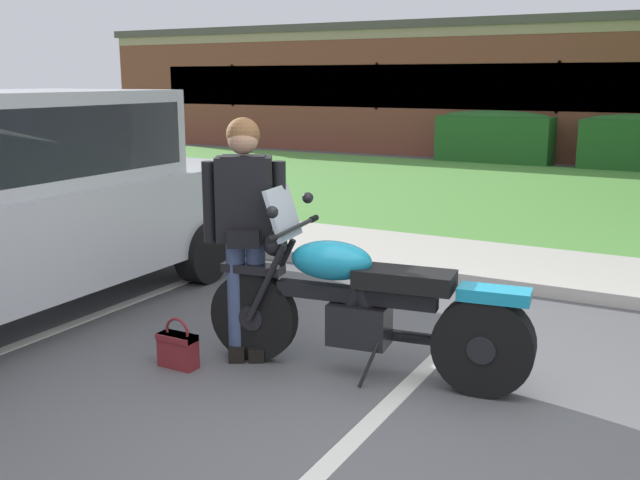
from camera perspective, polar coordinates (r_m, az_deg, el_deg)
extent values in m
plane|color=#565659|center=(4.31, 4.25, -14.49)|extent=(140.00, 140.00, 0.00)
cube|color=#B7B2A8|center=(7.09, 14.97, -3.38)|extent=(60.00, 0.20, 0.12)
cube|color=#B7B2A8|center=(7.89, 16.48, -2.00)|extent=(60.00, 1.50, 0.08)
cube|color=#518E3D|center=(12.61, 21.37, 2.94)|extent=(60.00, 8.24, 0.06)
cube|color=silver|center=(6.13, -20.54, -6.84)|extent=(0.15, 4.40, 0.01)
cube|color=silver|center=(4.48, 4.89, -13.31)|extent=(0.15, 4.40, 0.01)
cylinder|color=black|center=(5.15, -5.22, -6.00)|extent=(0.65, 0.19, 0.64)
cylinder|color=black|center=(5.15, -5.22, -6.00)|extent=(0.19, 0.14, 0.18)
cylinder|color=black|center=(4.71, 12.74, -8.10)|extent=(0.66, 0.27, 0.64)
cylinder|color=black|center=(4.71, 12.74, -8.10)|extent=(0.21, 0.22, 0.18)
cube|color=black|center=(5.05, -5.30, -2.23)|extent=(0.46, 0.20, 0.06)
cube|color=teal|center=(4.59, 13.56, -4.19)|extent=(0.46, 0.26, 0.08)
cylinder|color=black|center=(4.95, -4.28, -3.40)|extent=(0.31, 0.09, 0.58)
cylinder|color=black|center=(5.08, -3.51, -2.94)|extent=(0.31, 0.09, 0.58)
sphere|color=black|center=(4.94, -3.55, -0.32)|extent=(0.17, 0.17, 0.17)
cylinder|color=black|center=(4.86, -2.07, 0.93)|extent=(0.13, 0.72, 0.03)
cylinder|color=black|center=(4.53, -3.84, 0.07)|extent=(0.06, 0.11, 0.04)
cylinder|color=black|center=(5.18, -0.51, 1.68)|extent=(0.06, 0.11, 0.04)
sphere|color=black|center=(4.56, -3.79, 2.20)|extent=(0.08, 0.08, 0.08)
sphere|color=black|center=(5.11, -0.97, 3.34)|extent=(0.08, 0.08, 0.08)
cube|color=#B2BCC6|center=(4.87, -2.95, 2.15)|extent=(0.19, 0.38, 0.35)
cube|color=black|center=(4.81, 2.80, -4.33)|extent=(1.10, 0.25, 0.10)
ellipsoid|color=teal|center=(4.80, 0.90, -1.61)|extent=(0.60, 0.39, 0.26)
cube|color=black|center=(4.68, 6.66, -3.08)|extent=(0.67, 0.37, 0.12)
cube|color=black|center=(4.86, 3.11, -6.62)|extent=(0.43, 0.29, 0.28)
cylinder|color=black|center=(4.82, 2.74, -4.78)|extent=(0.19, 0.14, 0.21)
cylinder|color=black|center=(4.80, 3.52, -4.86)|extent=(0.19, 0.14, 0.21)
cylinder|color=black|center=(4.93, 7.73, -7.67)|extent=(0.61, 0.16, 0.08)
cylinder|color=black|center=(4.89, 10.03, -7.91)|extent=(0.61, 0.16, 0.08)
cylinder|color=black|center=(4.76, 3.87, -9.76)|extent=(0.11, 0.13, 0.30)
cube|color=black|center=(5.27, -4.96, -8.69)|extent=(0.21, 0.26, 0.10)
cube|color=black|center=(5.28, -6.49, -8.68)|extent=(0.21, 0.26, 0.10)
cylinder|color=#3D4C70|center=(5.16, -5.02, -4.68)|extent=(0.14, 0.14, 0.86)
cylinder|color=#3D4C70|center=(5.17, -6.57, -4.67)|extent=(0.14, 0.14, 0.86)
cube|color=black|center=(5.00, -5.98, 3.23)|extent=(0.44, 0.38, 0.58)
cube|color=black|center=(4.97, -6.05, 6.30)|extent=(0.36, 0.32, 0.06)
sphere|color=#A87A5B|center=(4.95, -6.09, 7.91)|extent=(0.21, 0.21, 0.21)
sphere|color=brown|center=(4.97, -6.08, 8.27)|extent=(0.23, 0.23, 0.23)
cube|color=black|center=(4.92, -6.04, 0.11)|extent=(0.24, 0.20, 0.12)
cylinder|color=black|center=(4.99, -3.23, 3.02)|extent=(0.09, 0.09, 0.56)
cylinder|color=black|center=(5.03, -8.70, 2.97)|extent=(0.09, 0.09, 0.56)
cube|color=maroon|center=(5.16, -11.12, -8.55)|extent=(0.28, 0.12, 0.24)
cube|color=maroon|center=(5.12, -11.21, -7.52)|extent=(0.28, 0.13, 0.04)
torus|color=maroon|center=(5.11, -11.19, -7.08)|extent=(0.20, 0.02, 0.20)
cube|color=#B7BABF|center=(6.66, -23.12, 0.68)|extent=(2.01, 4.74, 0.80)
cube|color=black|center=(5.83, -19.63, 7.17)|extent=(0.11, 2.73, 0.55)
cube|color=black|center=(7.29, -17.05, 7.99)|extent=(1.56, 0.27, 0.51)
cube|color=black|center=(8.40, -10.37, 1.70)|extent=(1.90, 0.15, 0.20)
cylinder|color=black|center=(8.33, -19.14, 0.42)|extent=(0.25, 0.61, 0.60)
cylinder|color=black|center=(7.17, -9.26, -0.95)|extent=(0.25, 0.61, 0.60)
cube|color=#235623|center=(17.47, 13.57, 7.64)|extent=(2.61, 0.90, 1.10)
ellipsoid|color=#235623|center=(17.43, 13.66, 9.44)|extent=(2.48, 0.84, 0.28)
cube|color=brown|center=(23.43, 20.89, 10.93)|extent=(26.95, 11.28, 3.20)
cube|color=#998466|center=(17.95, 18.55, 15.57)|extent=(26.95, 0.10, 0.24)
cube|color=#4C4742|center=(23.47, 21.22, 15.07)|extent=(27.22, 11.39, 0.20)
cube|color=#1E282D|center=(17.90, 18.25, 11.36)|extent=(22.91, 0.06, 1.10)
cube|color=brown|center=(21.60, -6.89, 12.00)|extent=(0.08, 0.04, 1.20)
cube|color=brown|center=(19.30, 4.49, 11.98)|extent=(0.08, 0.04, 1.20)
cube|color=brown|center=(17.89, 18.24, 11.36)|extent=(0.08, 0.04, 1.20)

